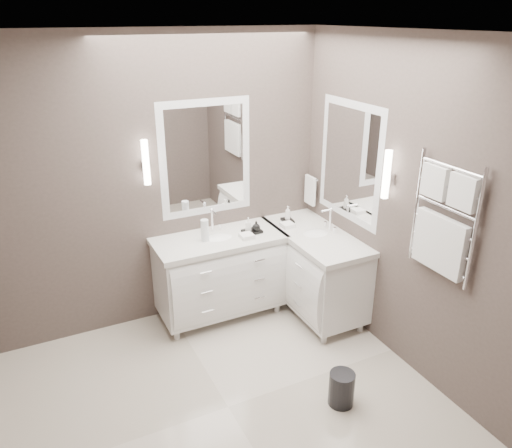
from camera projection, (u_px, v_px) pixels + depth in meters
name	position (u px, v px, depth m)	size (l,w,h in m)	color
floor	(228.00, 407.00, 3.85)	(3.20, 3.00, 0.01)	beige
ceiling	(217.00, 32.00, 2.79)	(3.20, 3.00, 0.01)	white
wall_back	(160.00, 185.00, 4.56)	(3.20, 0.01, 2.70)	#4B403C
wall_front	(364.00, 391.00, 2.08)	(3.20, 0.01, 2.70)	#4B403C
wall_right	(409.00, 211.00, 3.97)	(0.01, 3.00, 2.70)	#4B403C
vanity_back	(220.00, 271.00, 4.85)	(1.24, 0.59, 0.97)	white
vanity_right	(314.00, 267.00, 4.94)	(0.59, 1.24, 0.97)	white
mirror_back	(206.00, 158.00, 4.65)	(0.90, 0.02, 1.10)	white
mirror_right	(350.00, 162.00, 4.55)	(0.02, 0.90, 1.10)	white
sconce_back	(146.00, 163.00, 4.35)	(0.06, 0.06, 0.40)	white
sconce_right	(387.00, 175.00, 4.03)	(0.06, 0.06, 0.40)	white
towel_bar_corner	(310.00, 190.00, 5.16)	(0.03, 0.22, 0.30)	white
towel_ladder	(443.00, 225.00, 3.60)	(0.06, 0.58, 0.90)	white
waste_bin	(341.00, 389.00, 3.83)	(0.20, 0.20, 0.28)	black
amenity_tray_back	(252.00, 231.00, 4.80)	(0.17, 0.13, 0.03)	black
amenity_tray_right	(287.00, 220.00, 5.06)	(0.11, 0.14, 0.02)	black
water_bottle	(205.00, 230.00, 4.60)	(0.07, 0.07, 0.21)	silver
soap_bottle_a	(248.00, 224.00, 4.78)	(0.06, 0.06, 0.13)	white
soap_bottle_b	(256.00, 226.00, 4.77)	(0.08, 0.08, 0.10)	black
soap_bottle_c	(288.00, 213.00, 5.03)	(0.06, 0.06, 0.14)	white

